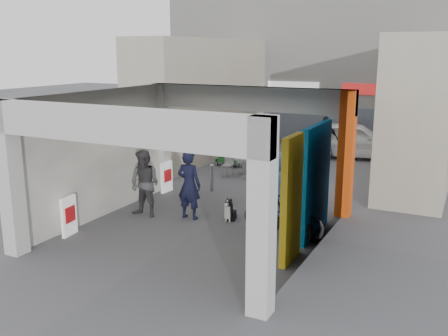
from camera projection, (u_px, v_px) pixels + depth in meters
The scene contains 21 objects.
ground at pixel (215, 221), 13.58m from camera, with size 90.00×90.00×0.00m, color #4F4F54.
arcade_canopy at pixel (219, 144), 12.10m from camera, with size 6.40×6.45×6.40m.
far_building at pixel (345, 61), 24.82m from camera, with size 18.00×4.08×8.00m.
plaza_bldg_left at pixel (203, 99), 21.49m from camera, with size 2.00×9.00×5.00m, color #AFA591.
plaza_bldg_right at pixel (427, 109), 17.55m from camera, with size 2.00×9.00×5.00m, color #AFA591.
bollard_left at pixel (212, 178), 16.35m from camera, with size 0.09×0.09×0.88m, color gray.
bollard_center at pixel (253, 185), 15.39m from camera, with size 0.09×0.09×0.96m, color gray.
bollard_right at pixel (297, 188), 15.01m from camera, with size 0.09×0.09×0.97m, color gray.
advert_board_near at pixel (69, 216), 12.41m from camera, with size 0.16×0.56×1.00m.
advert_board_far at pixel (167, 177), 16.25m from camera, with size 0.13×0.55×1.00m.
cafe_set at pixel (243, 167), 18.48m from camera, with size 1.37×1.11×0.83m.
produce_stand at pixel (230, 159), 19.95m from camera, with size 1.07×0.58×0.71m.
crate_stack at pixel (321, 158), 20.15m from camera, with size 0.54×0.48×0.56m.
border_collie at pixel (230, 211), 13.52m from camera, with size 0.25×0.48×0.66m.
man_with_dog at pixel (189, 185), 13.55m from camera, with size 0.70×0.46×1.91m, color black.
man_back_turned at pixel (145, 184), 13.74m from camera, with size 0.91×0.71×1.87m, color #38393B.
man_elderly at pixel (278, 184), 13.90m from camera, with size 0.88×0.57×1.80m, color #5C7CB2.
man_crates at pixel (325, 138), 21.01m from camera, with size 1.07×0.45×1.83m, color black.
bicycle_front at pixel (276, 216), 12.30m from camera, with size 0.69×1.99×1.05m, color black.
bicycle_rear at pixel (288, 217), 12.20m from camera, with size 0.51×1.79×1.08m, color black.
white_van at pixel (354, 140), 21.46m from camera, with size 1.81×4.51×1.54m, color white.
Camera 1 is at (6.02, -11.40, 4.51)m, focal length 40.00 mm.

